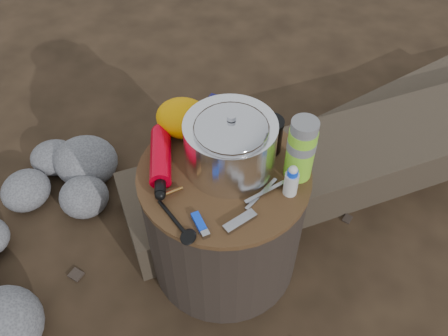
% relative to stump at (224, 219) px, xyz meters
% --- Properties ---
extents(ground, '(60.00, 60.00, 0.00)m').
position_rel_stump_xyz_m(ground, '(0.00, 0.00, -0.23)').
color(ground, black).
rests_on(ground, ground).
extents(stump, '(0.50, 0.50, 0.46)m').
position_rel_stump_xyz_m(stump, '(0.00, 0.00, 0.00)').
color(stump, black).
rests_on(stump, ground).
extents(rock_ring, '(0.42, 0.92, 0.18)m').
position_rel_stump_xyz_m(rock_ring, '(-0.70, -0.11, -0.14)').
color(rock_ring, '#58585D').
rests_on(rock_ring, ground).
extents(log_main, '(1.98, 1.53, 0.18)m').
position_rel_stump_xyz_m(log_main, '(0.54, 0.60, -0.14)').
color(log_main, '#3A3025').
rests_on(log_main, ground).
extents(log_small, '(1.09, 1.13, 0.11)m').
position_rel_stump_xyz_m(log_small, '(0.46, 0.77, -0.18)').
color(log_small, '#3A3025').
rests_on(log_small, ground).
extents(foil_windscreen, '(0.26, 0.26, 0.16)m').
position_rel_stump_xyz_m(foil_windscreen, '(0.01, 0.03, 0.31)').
color(foil_windscreen, white).
rests_on(foil_windscreen, stump).
extents(camping_pot, '(0.20, 0.20, 0.20)m').
position_rel_stump_xyz_m(camping_pot, '(0.02, 0.01, 0.33)').
color(camping_pot, silver).
rests_on(camping_pot, stump).
extents(fuel_bottle, '(0.14, 0.26, 0.06)m').
position_rel_stump_xyz_m(fuel_bottle, '(-0.18, -0.01, 0.26)').
color(fuel_bottle, red).
rests_on(fuel_bottle, stump).
extents(thermos, '(0.08, 0.08, 0.20)m').
position_rel_stump_xyz_m(thermos, '(0.20, 0.05, 0.33)').
color(thermos, '#84D72A').
rests_on(thermos, stump).
extents(travel_mug, '(0.07, 0.07, 0.11)m').
position_rel_stump_xyz_m(travel_mug, '(0.11, 0.12, 0.29)').
color(travel_mug, black).
rests_on(travel_mug, stump).
extents(stuff_sack, '(0.17, 0.14, 0.12)m').
position_rel_stump_xyz_m(stuff_sack, '(-0.16, 0.13, 0.29)').
color(stuff_sack, '#EF9D00').
rests_on(stuff_sack, stump).
extents(food_pouch, '(0.11, 0.04, 0.14)m').
position_rel_stump_xyz_m(food_pouch, '(-0.03, 0.15, 0.30)').
color(food_pouch, '#110F4B').
rests_on(food_pouch, stump).
extents(lighter, '(0.07, 0.08, 0.01)m').
position_rel_stump_xyz_m(lighter, '(-0.02, -0.19, 0.24)').
color(lighter, '#0D3FEC').
rests_on(lighter, stump).
extents(multitool, '(0.08, 0.09, 0.01)m').
position_rel_stump_xyz_m(multitool, '(0.08, -0.16, 0.24)').
color(multitool, '#9E9EA3').
rests_on(multitool, stump).
extents(pot_grabber, '(0.11, 0.13, 0.01)m').
position_rel_stump_xyz_m(pot_grabber, '(0.12, -0.06, 0.24)').
color(pot_grabber, '#9E9EA3').
rests_on(pot_grabber, stump).
extents(spork, '(0.14, 0.13, 0.01)m').
position_rel_stump_xyz_m(spork, '(-0.09, -0.19, 0.24)').
color(spork, black).
rests_on(spork, stump).
extents(squeeze_bottle, '(0.04, 0.04, 0.09)m').
position_rel_stump_xyz_m(squeeze_bottle, '(0.19, -0.03, 0.28)').
color(squeeze_bottle, silver).
rests_on(squeeze_bottle, stump).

